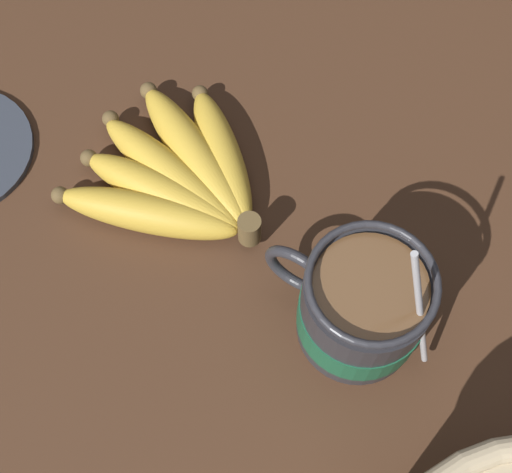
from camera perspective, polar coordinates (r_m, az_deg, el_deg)
table at (r=63.25cm, az=6.39°, el=-3.59°), size 127.94×127.94×3.59cm
coffee_mug at (r=55.78cm, az=8.40°, el=-5.66°), size 14.95×9.92×17.01cm
banana_bunch at (r=63.80cm, az=-6.16°, el=4.79°), size 18.97×18.51×4.16cm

